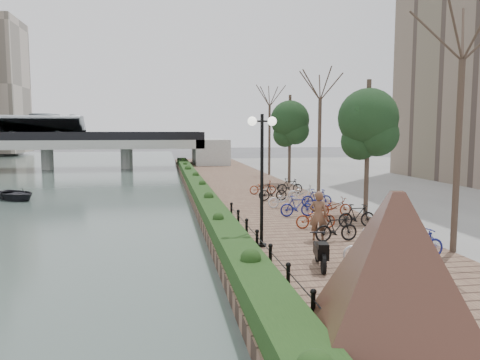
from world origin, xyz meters
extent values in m
plane|color=#59595B|center=(0.00, 0.00, 0.00)|extent=(220.00, 220.00, 0.00)
cube|color=brown|center=(4.00, 17.50, 0.25)|extent=(8.00, 75.00, 0.50)
cube|color=gray|center=(20.00, 17.50, 0.25)|extent=(24.00, 75.00, 0.50)
cube|color=#193714|center=(0.60, 20.00, 0.80)|extent=(1.10, 56.00, 0.60)
cylinder|color=black|center=(1.40, -5.00, 0.85)|extent=(0.10, 0.10, 0.70)
cylinder|color=black|center=(1.40, -3.00, 0.85)|extent=(0.10, 0.10, 0.70)
cylinder|color=black|center=(1.40, -1.00, 0.85)|extent=(0.10, 0.10, 0.70)
cylinder|color=black|center=(1.40, 1.00, 0.85)|extent=(0.10, 0.10, 0.70)
cylinder|color=black|center=(1.40, 3.00, 0.85)|extent=(0.10, 0.10, 0.70)
cylinder|color=black|center=(1.40, 5.00, 0.85)|extent=(0.10, 0.10, 0.70)
cylinder|color=black|center=(1.40, 7.00, 0.85)|extent=(0.10, 0.10, 0.70)
cylinder|color=black|center=(1.40, 9.00, 0.85)|extent=(0.10, 0.10, 0.70)
cube|color=#42241C|center=(2.50, -4.36, 0.61)|extent=(3.66, 3.66, 0.22)
pyramid|color=#42241C|center=(2.50, -4.36, 2.11)|extent=(5.59, 5.59, 2.80)
cylinder|color=black|center=(1.72, 3.76, 2.84)|extent=(0.12, 0.12, 4.67)
cylinder|color=black|center=(1.72, 3.76, 4.92)|extent=(0.70, 0.06, 0.06)
sphere|color=white|center=(1.37, 3.76, 4.92)|extent=(0.32, 0.32, 0.32)
sphere|color=white|center=(2.07, 3.76, 4.92)|extent=(0.32, 0.32, 0.32)
imported|color=brown|center=(4.00, 4.34, 1.43)|extent=(0.79, 0.66, 1.86)
imported|color=silver|center=(4.60, 1.29, 0.95)|extent=(0.60, 1.72, 0.90)
imported|color=black|center=(4.60, 3.89, 1.00)|extent=(0.47, 1.66, 1.00)
imported|color=maroon|center=(4.60, 6.49, 0.95)|extent=(0.60, 1.71, 0.90)
imported|color=navy|center=(4.60, 9.09, 1.00)|extent=(0.47, 1.66, 1.00)
imported|color=silver|center=(4.60, 11.69, 0.95)|extent=(0.60, 1.71, 0.90)
imported|color=black|center=(4.60, 14.29, 1.00)|extent=(0.47, 1.66, 1.00)
imported|color=maroon|center=(4.60, 16.89, 0.95)|extent=(0.60, 1.72, 0.90)
imported|color=navy|center=(6.40, 1.29, 1.00)|extent=(0.47, 1.66, 1.00)
imported|color=silver|center=(6.40, 3.89, 0.95)|extent=(0.60, 1.71, 0.90)
imported|color=black|center=(6.40, 6.49, 1.00)|extent=(0.47, 1.66, 1.00)
imported|color=maroon|center=(6.40, 9.09, 0.95)|extent=(0.60, 1.71, 0.90)
imported|color=navy|center=(6.40, 11.69, 1.00)|extent=(0.47, 1.66, 1.00)
imported|color=silver|center=(6.40, 14.29, 0.95)|extent=(0.60, 1.71, 0.90)
imported|color=black|center=(6.40, 16.89, 1.00)|extent=(0.47, 1.66, 1.00)
cube|color=#A6A6A1|center=(-15.00, 45.00, 3.00)|extent=(36.00, 8.00, 1.00)
cube|color=black|center=(-15.00, 41.10, 3.95)|extent=(36.00, 0.15, 0.90)
cube|color=black|center=(-15.00, 48.90, 3.95)|extent=(36.00, 0.15, 0.90)
cylinder|color=#A6A6A1|center=(-15.00, 45.00, 1.25)|extent=(1.40, 1.40, 2.50)
cylinder|color=#A6A6A1|center=(-6.00, 45.00, 1.25)|extent=(1.40, 1.40, 2.50)
imported|color=white|center=(-16.08, 45.00, 5.00)|extent=(2.52, 10.77, 3.00)
imported|color=black|center=(-11.40, 20.48, 0.41)|extent=(4.51, 4.57, 0.78)
camera|label=1|loc=(-1.68, -12.17, 4.62)|focal=35.00mm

